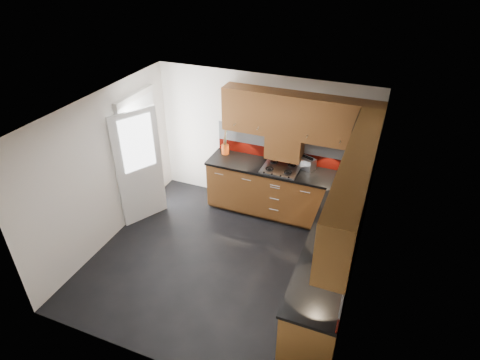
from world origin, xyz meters
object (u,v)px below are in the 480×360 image
at_px(toaster, 307,163).
at_px(gas_hob, 281,168).
at_px(food_processor, 348,193).
at_px(utensil_pot, 225,148).

bearing_deg(toaster, gas_hob, -154.39).
bearing_deg(gas_hob, food_processor, -24.55).
height_order(utensil_pot, toaster, utensil_pot).
bearing_deg(utensil_pot, food_processor, -17.35).
relative_size(utensil_pot, toaster, 1.51).
bearing_deg(toaster, utensil_pot, -179.15).
bearing_deg(toaster, food_processor, -42.87).
bearing_deg(utensil_pot, gas_hob, -8.81).
distance_m(utensil_pot, food_processor, 2.35).
xyz_separation_m(utensil_pot, food_processor, (2.24, -0.70, 0.04)).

